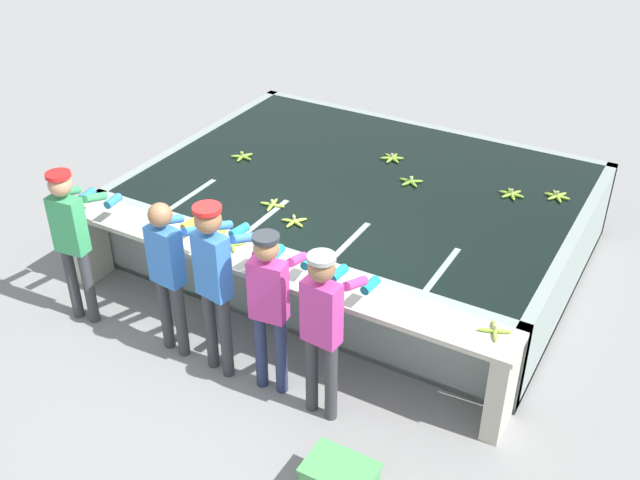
{
  "coord_description": "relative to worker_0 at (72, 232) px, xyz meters",
  "views": [
    {
      "loc": [
        3.3,
        -4.54,
        4.79
      ],
      "look_at": [
        0.0,
        1.23,
        0.65
      ],
      "focal_mm": 42.0,
      "sensor_mm": 36.0,
      "label": 1
    }
  ],
  "objects": [
    {
      "name": "knife_0",
      "position": [
        0.67,
        0.61,
        -0.08
      ],
      "size": [
        0.35,
        0.04,
        0.02
      ],
      "color": "silver",
      "rests_on": "work_ledge"
    },
    {
      "name": "worker_2",
      "position": [
        1.69,
        0.04,
        0.07
      ],
      "size": [
        0.48,
        0.75,
        1.77
      ],
      "color": "#38383D",
      "rests_on": "ground"
    },
    {
      "name": "wash_tank",
      "position": [
        1.87,
        2.58,
        -0.56
      ],
      "size": [
        4.84,
        3.59,
        0.93
      ],
      "color": "gray",
      "rests_on": "ground"
    },
    {
      "name": "work_ledge",
      "position": [
        1.87,
        0.57,
        -0.36
      ],
      "size": [
        4.84,
        0.45,
        0.93
      ],
      "color": "#B7B2A3",
      "rests_on": "ground"
    },
    {
      "name": "worker_1",
      "position": [
        1.14,
        0.07,
        -0.05
      ],
      "size": [
        0.45,
        0.73,
        1.63
      ],
      "color": "#38383D",
      "rests_on": "ground"
    },
    {
      "name": "worker_3",
      "position": [
        2.23,
        0.08,
        -0.03
      ],
      "size": [
        0.46,
        0.74,
        1.64
      ],
      "color": "navy",
      "rests_on": "ground"
    },
    {
      "name": "banana_bunch_floating_3",
      "position": [
        0.37,
        2.35,
        -0.08
      ],
      "size": [
        0.27,
        0.27,
        0.08
      ],
      "color": "#7FAD33",
      "rests_on": "wash_tank"
    },
    {
      "name": "worker_0",
      "position": [
        0.0,
        0.0,
        0.0
      ],
      "size": [
        0.46,
        0.74,
        1.68
      ],
      "color": "#38383D",
      "rests_on": "ground"
    },
    {
      "name": "banana_bunch_floating_1",
      "position": [
        3.43,
        3.02,
        -0.08
      ],
      "size": [
        0.28,
        0.26,
        0.08
      ],
      "color": "#7FAD33",
      "rests_on": "wash_tank"
    },
    {
      "name": "banana_bunch_floating_2",
      "position": [
        2.37,
        2.75,
        -0.08
      ],
      "size": [
        0.27,
        0.28,
        0.08
      ],
      "color": "#75A333",
      "rests_on": "wash_tank"
    },
    {
      "name": "banana_bunch_ledge_0",
      "position": [
        1.41,
        0.67,
        -0.07
      ],
      "size": [
        0.22,
        0.22,
        0.08
      ],
      "color": "#8CB738",
      "rests_on": "work_ledge"
    },
    {
      "name": "banana_bunch_floating_5",
      "position": [
        1.31,
        1.54,
        -0.08
      ],
      "size": [
        0.28,
        0.28,
        0.08
      ],
      "color": "#93BC3D",
      "rests_on": "wash_tank"
    },
    {
      "name": "banana_bunch_floating_0",
      "position": [
        1.93,
        3.19,
        -0.08
      ],
      "size": [
        0.26,
        0.28,
        0.08
      ],
      "color": "#7FAD33",
      "rests_on": "wash_tank"
    },
    {
      "name": "worker_4",
      "position": [
        2.79,
        0.03,
        -0.02
      ],
      "size": [
        0.44,
        0.73,
        1.65
      ],
      "color": "#38383D",
      "rests_on": "ground"
    },
    {
      "name": "banana_bunch_floating_6",
      "position": [
        1.7,
        1.36,
        -0.08
      ],
      "size": [
        0.28,
        0.27,
        0.08
      ],
      "color": "#93BC3D",
      "rests_on": "wash_tank"
    },
    {
      "name": "ground_plane",
      "position": [
        1.87,
        0.35,
        -1.02
      ],
      "size": [
        80.0,
        80.0,
        0.0
      ],
      "primitive_type": "plane",
      "color": "gray",
      "rests_on": "ground"
    },
    {
      "name": "banana_bunch_floating_4",
      "position": [
        3.87,
        3.22,
        -0.08
      ],
      "size": [
        0.28,
        0.26,
        0.08
      ],
      "color": "#8CB738",
      "rests_on": "wash_tank"
    },
    {
      "name": "banana_bunch_ledge_1",
      "position": [
        4.03,
        0.66,
        -0.07
      ],
      "size": [
        0.27,
        0.27,
        0.08
      ],
      "color": "#93BC3D",
      "rests_on": "work_ledge"
    }
  ]
}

